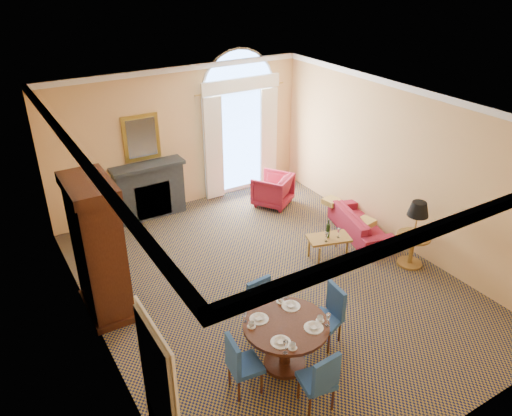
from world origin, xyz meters
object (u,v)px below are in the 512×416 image
coffee_table (329,238)px  side_table (416,226)px  dining_table (286,334)px  sofa (360,223)px  armoire (99,251)px  armchair (273,190)px

coffee_table → side_table: side_table is taller
dining_table → coffee_table: size_ratio=1.33×
sofa → coffee_table: 1.15m
dining_table → sofa: size_ratio=0.68×
armoire → sofa: 5.35m
dining_table → coffee_table: (2.36, 1.97, -0.17)m
sofa → coffee_table: bearing=120.7°
sofa → side_table: size_ratio=1.37×
armoire → dining_table: 3.22m
dining_table → coffee_table: 3.08m
armoire → armchair: armoire is taller
coffee_table → side_table: bearing=-25.6°
armoire → dining_table: bearing=-55.2°
sofa → side_table: bearing=-162.8°
sofa → armchair: 2.28m
side_table → dining_table: bearing=-165.4°
armoire → coffee_table: 4.29m
armoire → side_table: armoire is taller
sofa → side_table: (0.05, -1.36, 0.57)m
dining_table → armchair: size_ratio=1.48×
armchair → side_table: side_table is taller
side_table → coffee_table: bearing=137.4°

